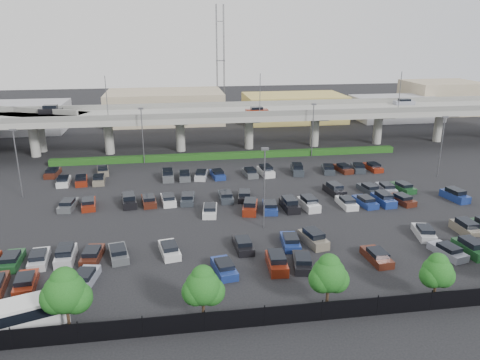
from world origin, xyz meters
name	(u,v)px	position (x,y,z in m)	size (l,w,h in m)	color
ground	(252,205)	(0.00, 0.00, 0.00)	(280.00, 280.00, 0.00)	black
overpass	(223,116)	(-0.25, 32.01, 6.97)	(150.00, 13.00, 15.80)	gray
hedge	(229,155)	(0.00, 25.00, 0.55)	(66.00, 1.60, 1.10)	#183D11
fence	(310,312)	(-0.05, -28.00, 0.90)	(70.00, 0.10, 2.00)	black
tree_row	(315,276)	(0.70, -26.53, 3.52)	(65.07, 3.66, 5.94)	#332316
shuttle_bus	(22,313)	(-23.97, -25.04, 1.27)	(7.67, 4.69, 2.33)	silver
parked_cars	(261,209)	(0.60, -3.31, 0.61)	(63.00, 41.66, 1.67)	silver
light_poles	(221,160)	(-4.13, 2.00, 6.24)	(66.90, 48.38, 10.30)	#54555A
distant_buildings	(257,107)	(12.38, 61.81, 3.74)	(138.00, 24.00, 9.00)	gray
comm_tower	(220,58)	(4.00, 74.00, 15.61)	(2.40, 2.40, 30.00)	#54555A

